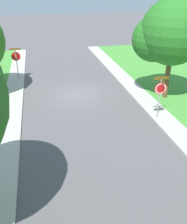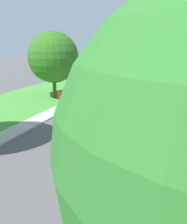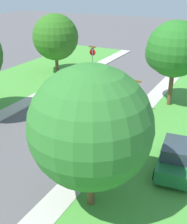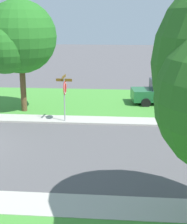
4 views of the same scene
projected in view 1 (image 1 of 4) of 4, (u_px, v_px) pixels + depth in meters
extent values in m
plane|color=#565456|center=(77.00, 95.00, 19.73)|extent=(120.00, 120.00, 0.00)
cylinder|color=#9E9EA3|center=(17.00, 65.00, 22.39)|extent=(0.07, 0.07, 2.60)
cylinder|color=red|center=(16.00, 56.00, 22.10)|extent=(0.76, 0.05, 0.76)
cylinder|color=white|center=(16.00, 56.00, 22.12)|extent=(0.67, 0.02, 0.67)
cylinder|color=red|center=(16.00, 56.00, 22.12)|extent=(0.55, 0.02, 0.55)
cube|color=brown|center=(15.00, 49.00, 21.77)|extent=(0.92, 0.05, 0.16)
cube|color=brown|center=(15.00, 51.00, 21.86)|extent=(0.05, 0.92, 0.16)
cylinder|color=#9E9EA3|center=(159.00, 100.00, 15.70)|extent=(0.07, 0.07, 2.60)
cylinder|color=red|center=(161.00, 88.00, 15.32)|extent=(0.76, 0.07, 0.76)
cylinder|color=white|center=(161.00, 89.00, 15.30)|extent=(0.67, 0.04, 0.67)
cylinder|color=red|center=(161.00, 89.00, 15.30)|extent=(0.55, 0.03, 0.55)
cube|color=brown|center=(162.00, 78.00, 15.08)|extent=(0.92, 0.07, 0.16)
cube|color=brown|center=(161.00, 81.00, 15.16)|extent=(0.07, 0.92, 0.16)
cylinder|color=brown|center=(167.00, 77.00, 18.56)|extent=(0.36, 0.36, 3.19)
sphere|color=#266E21|center=(173.00, 32.00, 17.16)|extent=(4.44, 4.44, 4.44)
sphere|color=#266E21|center=(154.00, 39.00, 17.79)|extent=(3.11, 3.11, 3.11)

